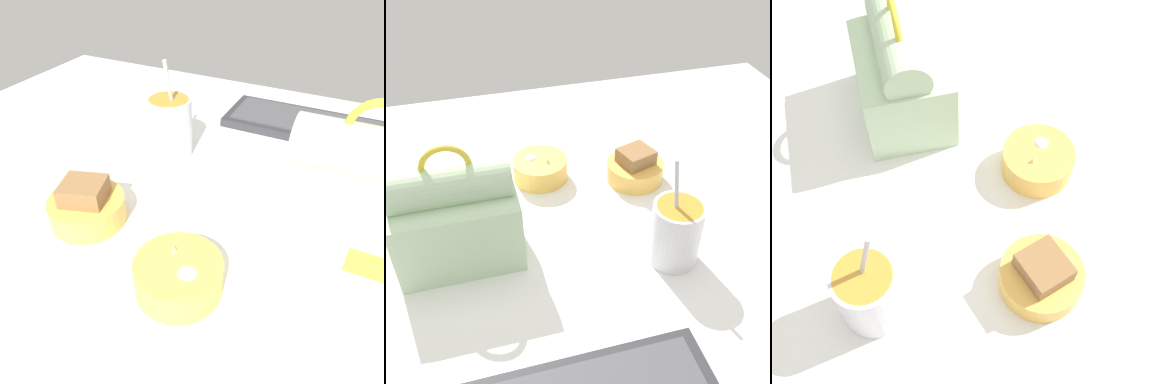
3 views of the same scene
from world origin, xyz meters
TOP-DOWN VIEW (x-y plane):
  - desk_surface at (0.00, 0.00)cm, footprint 140.00×110.00cm
  - lunch_bag at (19.54, 2.73)cm, footprint 19.87×14.05cm
  - soup_cup at (-14.51, 13.34)cm, footprint 8.32×8.32cm
  - bento_bowl_sandwich at (-16.33, -9.40)cm, footprint 11.45×11.45cm
  - bento_bowl_snacks at (2.15, -14.85)cm, footprint 11.08×11.08cm

SIDE VIEW (x-z plane):
  - desk_surface at x=0.00cm, z-range 0.00..2.00cm
  - bento_bowl_snacks at x=2.15cm, z-range 1.71..7.07cm
  - bento_bowl_sandwich at x=-16.33cm, z-range 1.11..8.09cm
  - soup_cup at x=-14.51cm, z-range -1.54..17.34cm
  - lunch_bag at x=19.54cm, z-range -0.66..21.17cm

